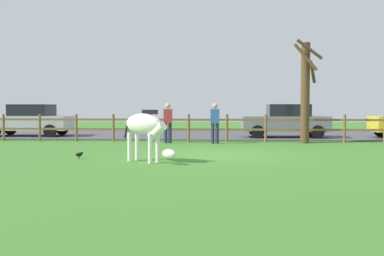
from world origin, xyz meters
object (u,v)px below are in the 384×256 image
Objects in this scene: zebra at (145,128)px; parked_car_silver at (30,120)px; parked_car_grey at (286,120)px; bare_tree at (306,90)px; crow_on_grass at (79,154)px; visitor_left_of_tree at (168,121)px; visitor_right_of_tree at (215,121)px.

zebra is 0.41× the size of parked_car_silver.
parked_car_grey and parked_car_silver have the same top height.
parked_car_grey reaches higher than zebra.
bare_tree is 13.25m from parked_car_silver.
parked_car_grey reaches higher than crow_on_grass.
parked_car_grey is at bearing 50.81° from crow_on_grass.
bare_tree is 3.13m from parked_car_grey.
visitor_left_of_tree is 1.93m from visitor_right_of_tree.
visitor_left_of_tree is at bearing 177.73° from visitor_right_of_tree.
bare_tree is at bearing -82.24° from parked_car_grey.
zebra is 2.26m from crow_on_grass.
zebra is at bearing -130.01° from bare_tree.
parked_car_silver is 9.74m from visitor_right_of_tree.
bare_tree is 2.55× the size of visitor_left_of_tree.
visitor_left_of_tree is (1.88, 5.61, 0.78)m from crow_on_grass.
bare_tree reaches higher than zebra.
parked_car_silver is at bearing 160.38° from visitor_right_of_tree.
zebra is at bearing -106.25° from visitor_right_of_tree.
crow_on_grass is 0.13× the size of visitor_right_of_tree.
visitor_left_of_tree is at bearing 71.49° from crow_on_grass.
bare_tree is 5.77m from visitor_left_of_tree.
zebra is (-5.47, -6.52, -1.25)m from bare_tree.
bare_tree is 9.77m from crow_on_grass.
crow_on_grass is 10.34m from parked_car_silver.
visitor_left_of_tree is 1.00× the size of visitor_right_of_tree.
parked_car_grey is at bearing 30.73° from visitor_left_of_tree.
crow_on_grass is at bearing -141.71° from bare_tree.
zebra is 10.62m from parked_car_grey.
crow_on_grass is 6.76m from visitor_right_of_tree.
parked_car_silver is (-7.39, 9.41, -0.08)m from zebra.
visitor_left_of_tree is (7.24, -3.20, 0.06)m from parked_car_silver.
bare_tree is at bearing 49.99° from zebra.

